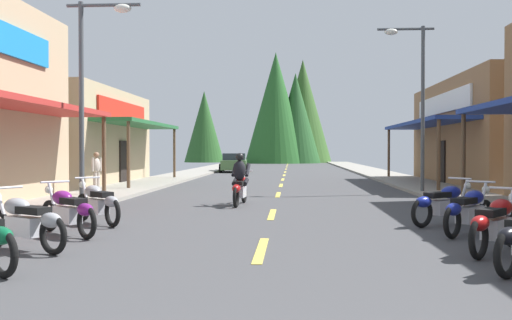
{
  "coord_description": "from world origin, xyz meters",
  "views": [
    {
      "loc": [
        0.51,
        -1.24,
        1.66
      ],
      "look_at": [
        -1.1,
        24.13,
        1.2
      ],
      "focal_mm": 39.96,
      "sensor_mm": 36.0,
      "label": 1
    }
  ],
  "objects_px": {
    "motorcycle_parked_left_2": "(25,221)",
    "rider_cruising_lead": "(240,183)",
    "motorcycle_parked_right_2": "(496,223)",
    "pedestrian_strolling": "(96,170)",
    "parked_car_curbside": "(234,163)",
    "motorcycle_parked_left_4": "(98,202)",
    "streetlamp_right": "(414,85)",
    "streetlamp_left": "(93,73)",
    "motorcycle_parked_right_4": "(444,203)",
    "motorcycle_parked_right_3": "(469,210)",
    "motorcycle_parked_left_3": "(68,210)"
  },
  "relations": [
    {
      "from": "streetlamp_left",
      "to": "motorcycle_parked_left_4",
      "type": "distance_m",
      "value": 4.79
    },
    {
      "from": "parked_car_curbside",
      "to": "motorcycle_parked_right_2",
      "type": "bearing_deg",
      "value": -170.54
    },
    {
      "from": "motorcycle_parked_right_2",
      "to": "rider_cruising_lead",
      "type": "relative_size",
      "value": 0.81
    },
    {
      "from": "motorcycle_parked_right_2",
      "to": "streetlamp_right",
      "type": "bearing_deg",
      "value": 32.53
    },
    {
      "from": "motorcycle_parked_right_4",
      "to": "parked_car_curbside",
      "type": "bearing_deg",
      "value": 67.52
    },
    {
      "from": "motorcycle_parked_right_4",
      "to": "streetlamp_left",
      "type": "bearing_deg",
      "value": 124.68
    },
    {
      "from": "streetlamp_left",
      "to": "motorcycle_parked_right_2",
      "type": "bearing_deg",
      "value": -35.72
    },
    {
      "from": "streetlamp_right",
      "to": "motorcycle_parked_right_4",
      "type": "height_order",
      "value": "streetlamp_right"
    },
    {
      "from": "motorcycle_parked_left_4",
      "to": "parked_car_curbside",
      "type": "height_order",
      "value": "parked_car_curbside"
    },
    {
      "from": "motorcycle_parked_left_2",
      "to": "motorcycle_parked_left_3",
      "type": "relative_size",
      "value": 1.13
    },
    {
      "from": "pedestrian_strolling",
      "to": "motorcycle_parked_right_4",
      "type": "bearing_deg",
      "value": -20.3
    },
    {
      "from": "pedestrian_strolling",
      "to": "motorcycle_parked_left_4",
      "type": "bearing_deg",
      "value": -52.3
    },
    {
      "from": "streetlamp_left",
      "to": "parked_car_curbside",
      "type": "relative_size",
      "value": 1.32
    },
    {
      "from": "motorcycle_parked_right_3",
      "to": "pedestrian_strolling",
      "type": "xyz_separation_m",
      "value": [
        -10.92,
        10.01,
        0.42
      ]
    },
    {
      "from": "motorcycle_parked_right_4",
      "to": "motorcycle_parked_left_2",
      "type": "relative_size",
      "value": 0.93
    },
    {
      "from": "motorcycle_parked_right_4",
      "to": "motorcycle_parked_right_2",
      "type": "bearing_deg",
      "value": -128.29
    },
    {
      "from": "motorcycle_parked_right_4",
      "to": "parked_car_curbside",
      "type": "distance_m",
      "value": 30.51
    },
    {
      "from": "rider_cruising_lead",
      "to": "parked_car_curbside",
      "type": "xyz_separation_m",
      "value": [
        -2.76,
        25.34,
        0.03
      ]
    },
    {
      "from": "motorcycle_parked_left_4",
      "to": "streetlamp_right",
      "type": "bearing_deg",
      "value": -88.25
    },
    {
      "from": "motorcycle_parked_left_4",
      "to": "parked_car_curbside",
      "type": "xyz_separation_m",
      "value": [
        0.03,
        29.8,
        0.2
      ]
    },
    {
      "from": "motorcycle_parked_left_2",
      "to": "rider_cruising_lead",
      "type": "distance_m",
      "value": 8.32
    },
    {
      "from": "streetlamp_left",
      "to": "parked_car_curbside",
      "type": "xyz_separation_m",
      "value": [
        1.27,
        26.58,
        -3.13
      ]
    },
    {
      "from": "motorcycle_parked_right_4",
      "to": "motorcycle_parked_left_2",
      "type": "xyz_separation_m",
      "value": [
        -7.72,
        -3.63,
        0.0
      ]
    },
    {
      "from": "parked_car_curbside",
      "to": "motorcycle_parked_left_2",
      "type": "bearing_deg",
      "value": 176.4
    },
    {
      "from": "motorcycle_parked_right_2",
      "to": "motorcycle_parked_right_3",
      "type": "xyz_separation_m",
      "value": [
        0.19,
        2.01,
        0.0
      ]
    },
    {
      "from": "streetlamp_right",
      "to": "motorcycle_parked_right_2",
      "type": "xyz_separation_m",
      "value": [
        -1.32,
        -12.37,
        -3.6
      ]
    },
    {
      "from": "streetlamp_left",
      "to": "pedestrian_strolling",
      "type": "bearing_deg",
      "value": 108.49
    },
    {
      "from": "motorcycle_parked_right_2",
      "to": "rider_cruising_lead",
      "type": "height_order",
      "value": "rider_cruising_lead"
    },
    {
      "from": "streetlamp_right",
      "to": "rider_cruising_lead",
      "type": "distance_m",
      "value": 8.5
    },
    {
      "from": "motorcycle_parked_right_2",
      "to": "pedestrian_strolling",
      "type": "distance_m",
      "value": 16.11
    },
    {
      "from": "rider_cruising_lead",
      "to": "streetlamp_right",
      "type": "bearing_deg",
      "value": -47.98
    },
    {
      "from": "motorcycle_parked_right_2",
      "to": "motorcycle_parked_left_3",
      "type": "height_order",
      "value": "same"
    },
    {
      "from": "motorcycle_parked_left_3",
      "to": "pedestrian_strolling",
      "type": "height_order",
      "value": "pedestrian_strolling"
    },
    {
      "from": "streetlamp_left",
      "to": "motorcycle_parked_right_4",
      "type": "relative_size",
      "value": 3.28
    },
    {
      "from": "motorcycle_parked_left_3",
      "to": "parked_car_curbside",
      "type": "relative_size",
      "value": 0.38
    },
    {
      "from": "motorcycle_parked_right_4",
      "to": "rider_cruising_lead",
      "type": "relative_size",
      "value": 0.83
    },
    {
      "from": "motorcycle_parked_right_4",
      "to": "rider_cruising_lead",
      "type": "bearing_deg",
      "value": 102.39
    },
    {
      "from": "motorcycle_parked_right_3",
      "to": "motorcycle_parked_right_4",
      "type": "xyz_separation_m",
      "value": [
        -0.11,
        1.39,
        0.0
      ]
    },
    {
      "from": "rider_cruising_lead",
      "to": "motorcycle_parked_right_2",
      "type": "bearing_deg",
      "value": -143.59
    },
    {
      "from": "motorcycle_parked_left_3",
      "to": "motorcycle_parked_left_4",
      "type": "distance_m",
      "value": 1.69
    },
    {
      "from": "streetlamp_left",
      "to": "pedestrian_strolling",
      "type": "distance_m",
      "value": 6.64
    },
    {
      "from": "motorcycle_parked_right_2",
      "to": "motorcycle_parked_left_4",
      "type": "distance_m",
      "value": 8.22
    },
    {
      "from": "motorcycle_parked_right_3",
      "to": "parked_car_curbside",
      "type": "relative_size",
      "value": 0.38
    },
    {
      "from": "motorcycle_parked_left_2",
      "to": "pedestrian_strolling",
      "type": "height_order",
      "value": "pedestrian_strolling"
    },
    {
      "from": "streetlamp_right",
      "to": "motorcycle_parked_right_4",
      "type": "relative_size",
      "value": 3.55
    },
    {
      "from": "streetlamp_right",
      "to": "motorcycle_parked_right_3",
      "type": "bearing_deg",
      "value": -96.22
    },
    {
      "from": "motorcycle_parked_left_2",
      "to": "rider_cruising_lead",
      "type": "relative_size",
      "value": 0.89
    },
    {
      "from": "streetlamp_right",
      "to": "motorcycle_parked_right_3",
      "type": "distance_m",
      "value": 11.03
    },
    {
      "from": "streetlamp_right",
      "to": "parked_car_curbside",
      "type": "distance_m",
      "value": 22.66
    },
    {
      "from": "streetlamp_left",
      "to": "streetlamp_right",
      "type": "bearing_deg",
      "value": 30.66
    }
  ]
}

